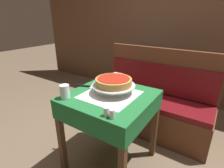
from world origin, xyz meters
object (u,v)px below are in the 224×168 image
Objects in this scene: deep_dish_pizza at (114,81)px; pizza_server at (90,86)px; dining_table_rear at (144,65)px; condiment_caddy at (140,55)px; napkin_holder at (118,77)px; pizza_pan_stand at (114,86)px; booth_bench at (153,107)px; dining_table_front at (110,106)px; salt_shaker at (106,112)px; pepper_shaker at (112,114)px; water_glass_near at (65,92)px.

deep_dish_pizza is 1.26× the size of pizza_server.
condiment_caddy reaches higher than dining_table_rear.
pizza_pan_stand is at bearing -65.32° from napkin_holder.
booth_bench is 4.30× the size of deep_dish_pizza.
pizza_server is 1.40m from condiment_caddy.
salt_shaker is at bearing -60.14° from dining_table_front.
dining_table_front is 0.37m from napkin_holder.
pepper_shaker is (0.05, 0.00, -0.00)m from salt_shaker.
water_glass_near is at bearing 175.85° from pepper_shaker.
napkin_holder is at bearing 114.68° from deep_dish_pizza.
pizza_pan_stand reaches higher than pizza_server.
napkin_holder reaches higher than pepper_shaker.
water_glass_near is at bearing -92.32° from pizza_server.
pepper_shaker reaches higher than dining_table_rear.
booth_bench reaches higher than pizza_pan_stand.
pizza_server is 4.17× the size of salt_shaker.
deep_dish_pizza is 5.25× the size of salt_shaker.
pizza_pan_stand is at bearing 48.94° from water_glass_near.
dining_table_rear is 1.18m from napkin_holder.
pizza_server is at bearing 145.26° from pepper_shaker.
dining_table_front is 2.94× the size of pizza_server.
dining_table_rear is 1.74m from water_glass_near.
dining_table_front is at bearing -74.68° from condiment_caddy.
dining_table_front is 1.49m from condiment_caddy.
condiment_caddy is (-0.61, 1.73, 0.03)m from pepper_shaker.
dining_table_rear is 1.46m from deep_dish_pizza.
pizza_server is (-0.27, -0.02, -0.06)m from pizza_pan_stand.
pepper_shaker is at bearing -72.99° from dining_table_rear.
pepper_shaker is at bearing -34.74° from pizza_server.
deep_dish_pizza reaches higher than pizza_pan_stand.
pizza_server is (0.05, -1.43, 0.11)m from dining_table_rear.
dining_table_front is 1.50m from dining_table_rear.
deep_dish_pizza is (-0.00, -0.00, 0.04)m from pizza_pan_stand.
salt_shaker is 1.82m from condiment_caddy.
napkin_holder is (-0.29, 0.62, 0.01)m from salt_shaker.
condiment_caddy is (-0.11, 1.69, -0.00)m from water_glass_near.
salt_shaker is (0.04, -1.06, 0.47)m from booth_bench.
salt_shaker is 0.35× the size of condiment_caddy.
booth_bench reaches higher than pizza_server.
booth_bench is 3.59× the size of pizza_pan_stand.
water_glass_near is (-0.28, -0.27, 0.17)m from dining_table_front.
deep_dish_pizza is at bearing -65.32° from napkin_holder.
water_glass_near is at bearing -131.06° from pizza_pan_stand.
booth_bench is 0.90m from deep_dish_pizza.
dining_table_rear is at bearing 91.38° from water_glass_near.
pizza_server is 0.31m from water_glass_near.
dining_table_front is at bearing -7.60° from pizza_server.
salt_shaker is at bearing -74.46° from dining_table_rear.
condiment_caddy is at bearing 109.53° from pepper_shaker.
salt_shaker reaches higher than dining_table_front.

